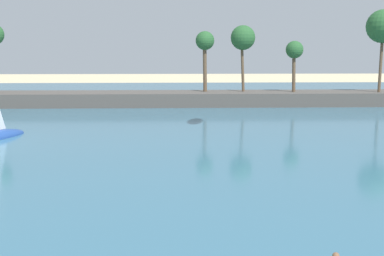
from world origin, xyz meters
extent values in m
cube|color=#386B84|center=(0.00, 51.36, 0.03)|extent=(220.00, 89.06, 0.06)
cube|color=#514C47|center=(0.00, 55.89, 0.90)|extent=(106.03, 6.00, 1.80)
cylinder|color=brown|center=(8.64, 56.36, 5.29)|extent=(0.69, 0.40, 6.99)
sphere|color=#285B2D|center=(8.64, 56.36, 8.78)|extent=(3.20, 3.20, 3.20)
cylinder|color=brown|center=(26.39, 54.99, 6.00)|extent=(0.52, 0.69, 8.42)
sphere|color=#285B2D|center=(26.39, 54.99, 10.21)|extent=(4.26, 4.26, 4.26)
cylinder|color=brown|center=(3.71, 56.35, 5.10)|extent=(0.60, 0.52, 6.61)
sphere|color=#285B2D|center=(3.71, 56.35, 8.40)|extent=(2.43, 2.43, 2.43)
cylinder|color=brown|center=(15.25, 55.58, 4.53)|extent=(0.56, 0.58, 5.47)
sphere|color=#285B2D|center=(15.25, 55.58, 7.25)|extent=(2.26, 2.26, 2.26)
sphere|color=brown|center=(4.63, 5.87, 1.56)|extent=(0.21, 0.21, 0.21)
camera|label=1|loc=(-0.09, -7.59, 7.69)|focal=45.63mm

